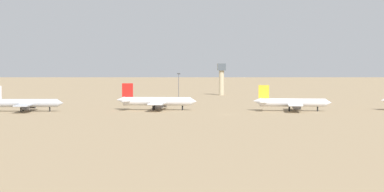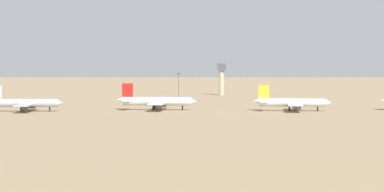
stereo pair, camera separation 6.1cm
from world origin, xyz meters
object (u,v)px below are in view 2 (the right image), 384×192
at_px(parked_jet_white_1, 24,103).
at_px(parked_jet_red_2, 156,101).
at_px(parked_jet_yellow_3, 292,103).
at_px(control_tower, 222,76).
at_px(light_pole_mid, 179,84).

relative_size(parked_jet_white_1, parked_jet_red_2, 0.93).
bearing_deg(parked_jet_yellow_3, control_tower, 104.88).
distance_m(parked_jet_white_1, light_pole_mid, 126.04).
bearing_deg(parked_jet_red_2, light_pole_mid, 89.85).
distance_m(parked_jet_white_1, parked_jet_red_2, 56.06).
relative_size(control_tower, light_pole_mid, 1.38).
height_order(parked_jet_red_2, parked_jet_yellow_3, parked_jet_red_2).
height_order(parked_jet_red_2, light_pole_mid, light_pole_mid).
distance_m(control_tower, light_pole_mid, 50.62).
xyz_separation_m(parked_jet_yellow_3, light_pole_mid, (-46.44, 107.62, 4.81)).
height_order(parked_jet_yellow_3, light_pole_mid, light_pole_mid).
distance_m(parked_jet_red_2, parked_jet_yellow_3, 58.51).
bearing_deg(parked_jet_red_2, parked_jet_white_1, -166.15).
relative_size(parked_jet_red_2, control_tower, 1.76).
height_order(parked_jet_yellow_3, control_tower, control_tower).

